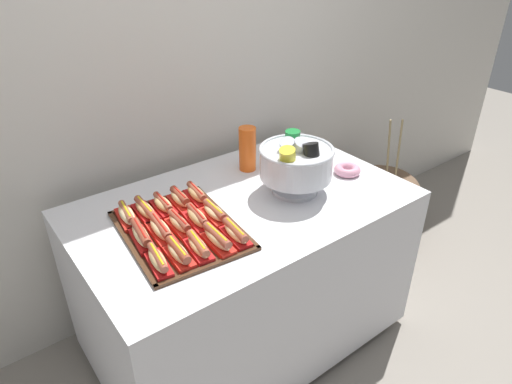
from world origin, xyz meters
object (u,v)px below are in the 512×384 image
(hot_dog_6, at_px, (161,230))
(hot_dog_13, at_px, (180,199))
(hot_dog_3, at_px, (217,239))
(serving_tray, at_px, (180,230))
(hot_dog_12, at_px, (163,205))
(hot_dog_11, at_px, (145,210))
(hot_dog_1, at_px, (179,253))
(hot_dog_4, at_px, (235,233))
(floor_vase, at_px, (379,210))
(hot_dog_10, at_px, (127,215))
(hot_dog_14, at_px, (197,194))
(hot_dog_8, at_px, (197,218))
(donut, at_px, (347,170))
(hot_dog_2, at_px, (198,246))
(hot_dog_9, at_px, (215,213))
(hot_dog_5, at_px, (141,235))
(buffet_table, at_px, (244,270))
(cup_stack, at_px, (247,149))
(hot_dog_7, at_px, (179,224))
(hot_dog_0, at_px, (158,261))
(punch_bowl, at_px, (296,162))

(hot_dog_6, height_order, hot_dog_13, hot_dog_13)
(hot_dog_3, bearing_deg, hot_dog_13, 84.66)
(serving_tray, distance_m, hot_dog_12, 0.17)
(hot_dog_11, bearing_deg, hot_dog_6, -95.34)
(hot_dog_6, relative_size, hot_dog_11, 1.07)
(hot_dog_1, relative_size, hot_dog_4, 0.98)
(hot_dog_1, bearing_deg, floor_vase, 12.19)
(hot_dog_6, height_order, hot_dog_11, hot_dog_6)
(hot_dog_10, distance_m, hot_dog_14, 0.30)
(hot_dog_8, xyz_separation_m, donut, (0.79, -0.05, -0.02))
(hot_dog_2, xyz_separation_m, hot_dog_9, (0.16, 0.15, 0.00))
(hot_dog_1, bearing_deg, hot_dog_6, 84.66)
(hot_dog_4, distance_m, hot_dog_5, 0.34)
(hot_dog_11, xyz_separation_m, hot_dog_14, (0.22, -0.02, 0.00))
(buffet_table, xyz_separation_m, hot_dog_8, (-0.25, -0.04, 0.41))
(hot_dog_5, distance_m, hot_dog_12, 0.22)
(floor_vase, bearing_deg, hot_dog_9, -171.55)
(hot_dog_14, bearing_deg, cup_stack, 18.29)
(buffet_table, relative_size, hot_dog_10, 7.89)
(hot_dog_13, height_order, hot_dog_14, hot_dog_13)
(serving_tray, xyz_separation_m, hot_dog_11, (-0.06, 0.17, 0.03))
(floor_vase, xyz_separation_m, hot_dog_8, (-1.43, -0.19, 0.61))
(cup_stack, relative_size, donut, 1.70)
(hot_dog_7, bearing_deg, buffet_table, 6.17)
(hot_dog_8, relative_size, donut, 1.43)
(hot_dog_1, height_order, donut, hot_dog_1)
(hot_dog_12, bearing_deg, hot_dog_3, -82.54)
(hot_dog_2, bearing_deg, hot_dog_13, 71.85)
(serving_tray, bearing_deg, buffet_table, 6.17)
(hot_dog_1, relative_size, hot_dog_8, 0.91)
(hot_dog_5, bearing_deg, hot_dog_13, 30.91)
(hot_dog_4, bearing_deg, donut, 9.52)
(serving_tray, xyz_separation_m, hot_dog_14, (0.16, 0.15, 0.03))
(hot_dog_2, bearing_deg, hot_dog_1, 174.66)
(hot_dog_1, distance_m, hot_dog_7, 0.18)
(hot_dog_0, xyz_separation_m, hot_dog_1, (0.07, -0.01, 0.00))
(hot_dog_8, relative_size, hot_dog_13, 1.13)
(serving_tray, distance_m, hot_dog_11, 0.18)
(hot_dog_5, height_order, hot_dog_8, hot_dog_5)
(hot_dog_2, height_order, hot_dog_9, same)
(punch_bowl, bearing_deg, hot_dog_8, 176.81)
(donut, bearing_deg, hot_dog_0, -174.76)
(serving_tray, relative_size, hot_dog_12, 3.59)
(floor_vase, distance_m, hot_dog_10, 1.75)
(hot_dog_9, relative_size, hot_dog_12, 1.02)
(hot_dog_6, relative_size, cup_stack, 0.88)
(hot_dog_1, height_order, hot_dog_8, same)
(hot_dog_8, bearing_deg, hot_dog_12, 109.10)
(serving_tray, relative_size, hot_dog_13, 3.55)
(punch_bowl, bearing_deg, hot_dog_2, -167.03)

